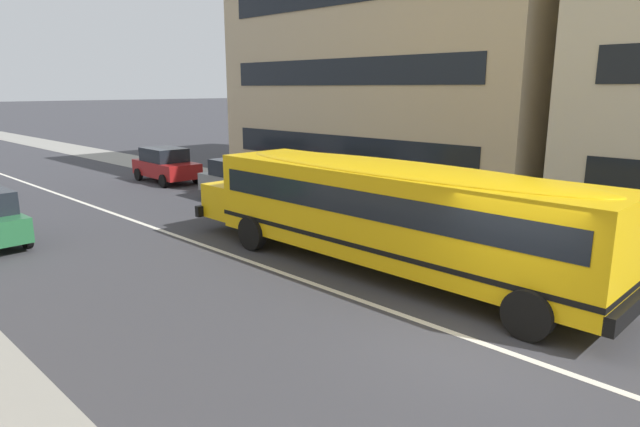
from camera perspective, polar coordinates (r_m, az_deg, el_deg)
name	(u,v)px	position (r m, az deg, el deg)	size (l,w,h in m)	color
ground_plane	(487,345)	(10.40, 17.08, -13.02)	(400.00, 400.00, 0.00)	#38383D
sidewalk_far	(620,256)	(16.98, 28.94, -3.87)	(120.00, 3.00, 0.01)	gray
lane_centreline	(487,345)	(10.40, 17.08, -13.01)	(110.00, 0.16, 0.01)	silver
school_bus	(385,207)	(13.37, 6.83, 0.71)	(12.31, 2.92, 2.75)	yellow
parked_car_red_near_corner	(166,164)	(27.49, -15.86, 4.96)	(3.97, 2.02, 1.64)	maroon
parked_car_grey_by_hydrant	(241,180)	(22.22, -8.24, 3.51)	(3.94, 1.96, 1.64)	gray
apartment_block_far_left	(429,43)	(28.86, 11.31, 17.13)	(16.00, 13.14, 13.30)	#C6B28E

